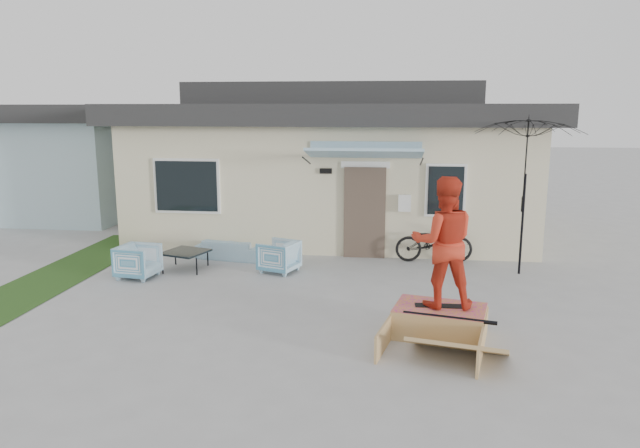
# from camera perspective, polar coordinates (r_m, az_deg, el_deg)

# --- Properties ---
(ground) EXTENTS (90.00, 90.00, 0.00)m
(ground) POSITION_cam_1_polar(r_m,az_deg,el_deg) (9.49, -3.19, -9.81)
(ground) COLOR #9E9E9E
(ground) RESTS_ON ground
(grass_strip) EXTENTS (1.40, 8.00, 0.01)m
(grass_strip) POSITION_cam_1_polar(r_m,az_deg,el_deg) (13.14, -24.51, -4.80)
(grass_strip) COLOR #214117
(grass_strip) RESTS_ON ground
(house) EXTENTS (10.80, 8.49, 4.10)m
(house) POSITION_cam_1_polar(r_m,az_deg,el_deg) (16.85, 1.60, 6.27)
(house) COLOR beige
(house) RESTS_ON ground
(neighbor_house) EXTENTS (8.60, 7.60, 3.50)m
(neighbor_house) POSITION_cam_1_polar(r_m,az_deg,el_deg) (22.35, -25.89, 5.99)
(neighbor_house) COLOR #AAC9D3
(neighbor_house) RESTS_ON ground
(loveseat) EXTENTS (1.58, 0.71, 0.60)m
(loveseat) POSITION_cam_1_polar(r_m,az_deg,el_deg) (13.58, -8.76, -2.12)
(loveseat) COLOR teal
(loveseat) RESTS_ON ground
(armchair_left) EXTENTS (0.77, 0.82, 0.76)m
(armchair_left) POSITION_cam_1_polar(r_m,az_deg,el_deg) (12.46, -17.35, -3.34)
(armchair_left) COLOR teal
(armchair_left) RESTS_ON ground
(armchair_right) EXTENTS (0.87, 0.90, 0.74)m
(armchair_right) POSITION_cam_1_polar(r_m,az_deg,el_deg) (12.35, -4.05, -3.01)
(armchair_right) COLOR teal
(armchair_right) RESTS_ON ground
(coffee_table) EXTENTS (1.04, 1.04, 0.41)m
(coffee_table) POSITION_cam_1_polar(r_m,az_deg,el_deg) (12.84, -12.99, -3.48)
(coffee_table) COLOR black
(coffee_table) RESTS_ON ground
(bicycle) EXTENTS (1.76, 0.74, 1.10)m
(bicycle) POSITION_cam_1_polar(r_m,az_deg,el_deg) (13.33, 11.09, -1.33)
(bicycle) COLOR black
(bicycle) RESTS_ON ground
(patio_umbrella) EXTENTS (2.18, 2.01, 2.20)m
(patio_umbrella) POSITION_cam_1_polar(r_m,az_deg,el_deg) (12.61, 19.35, 3.06)
(patio_umbrella) COLOR black
(patio_umbrella) RESTS_ON ground
(skate_ramp) EXTENTS (1.69, 2.02, 0.44)m
(skate_ramp) POSITION_cam_1_polar(r_m,az_deg,el_deg) (9.18, 11.60, -9.31)
(skate_ramp) COLOR tan
(skate_ramp) RESTS_ON ground
(skateboard) EXTENTS (0.78, 0.21, 0.05)m
(skateboard) POSITION_cam_1_polar(r_m,az_deg,el_deg) (9.14, 11.70, -7.76)
(skateboard) COLOR black
(skateboard) RESTS_ON skate_ramp
(skater) EXTENTS (1.01, 0.81, 1.97)m
(skater) POSITION_cam_1_polar(r_m,az_deg,el_deg) (8.86, 11.96, -1.57)
(skater) COLOR red
(skater) RESTS_ON skateboard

